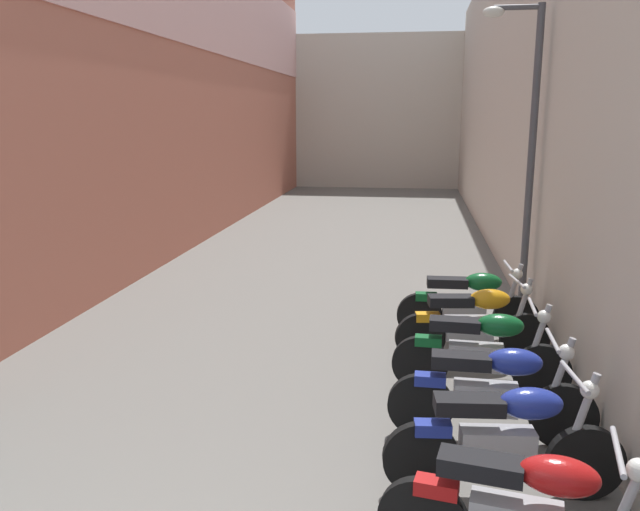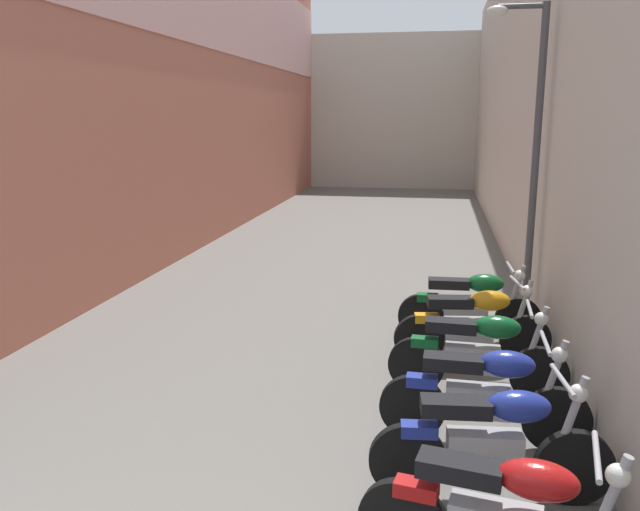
# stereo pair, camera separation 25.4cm
# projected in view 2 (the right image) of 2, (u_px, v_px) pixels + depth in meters

# --- Properties ---
(ground_plane) EXTENTS (41.15, 41.15, 0.00)m
(ground_plane) POSITION_uv_depth(u_px,v_px,m) (333.00, 274.00, 11.97)
(ground_plane) COLOR #66635E
(building_left) EXTENTS (0.45, 25.15, 7.78)m
(building_left) POSITION_uv_depth(u_px,v_px,m) (188.00, 65.00, 13.62)
(building_left) COLOR #B76651
(building_left) RESTS_ON ground
(building_right) EXTENTS (0.45, 25.15, 6.69)m
(building_right) POSITION_uv_depth(u_px,v_px,m) (525.00, 92.00, 12.56)
(building_right) COLOR beige
(building_right) RESTS_ON ground
(building_far_end) EXTENTS (9.55, 2.00, 6.02)m
(building_far_end) POSITION_uv_depth(u_px,v_px,m) (394.00, 112.00, 26.29)
(building_far_end) COLOR beige
(building_far_end) RESTS_ON ground
(motorcycle_third) EXTENTS (1.85, 0.58, 1.04)m
(motorcycle_third) POSITION_uv_depth(u_px,v_px,m) (493.00, 440.00, 4.85)
(motorcycle_third) COLOR black
(motorcycle_third) RESTS_ON ground
(motorcycle_fourth) EXTENTS (1.85, 0.58, 1.04)m
(motorcycle_fourth) POSITION_uv_depth(u_px,v_px,m) (485.00, 392.00, 5.67)
(motorcycle_fourth) COLOR black
(motorcycle_fourth) RESTS_ON ground
(motorcycle_fifth) EXTENTS (1.85, 0.58, 1.04)m
(motorcycle_fifth) POSITION_uv_depth(u_px,v_px,m) (478.00, 352.00, 6.65)
(motorcycle_fifth) COLOR black
(motorcycle_fifth) RESTS_ON ground
(motorcycle_sixth) EXTENTS (1.84, 0.58, 1.04)m
(motorcycle_sixth) POSITION_uv_depth(u_px,v_px,m) (474.00, 323.00, 7.55)
(motorcycle_sixth) COLOR black
(motorcycle_sixth) RESTS_ON ground
(motorcycle_seventh) EXTENTS (1.85, 0.58, 1.04)m
(motorcycle_seventh) POSITION_uv_depth(u_px,v_px,m) (471.00, 304.00, 8.34)
(motorcycle_seventh) COLOR black
(motorcycle_seventh) RESTS_ON ground
(street_lamp) EXTENTS (0.79, 0.18, 4.31)m
(street_lamp) POSITION_uv_depth(u_px,v_px,m) (529.00, 143.00, 8.50)
(street_lamp) COLOR #47474C
(street_lamp) RESTS_ON ground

